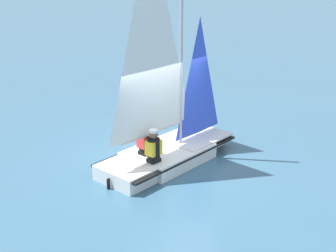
{
  "coord_description": "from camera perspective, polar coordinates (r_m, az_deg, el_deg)",
  "views": [
    {
      "loc": [
        -1.51,
        -10.81,
        4.93
      ],
      "look_at": [
        0.0,
        0.0,
        0.97
      ],
      "focal_mm": 50.0,
      "sensor_mm": 36.0,
      "label": 1
    }
  ],
  "objects": [
    {
      "name": "ground_plane",
      "position": [
        11.98,
        0.0,
        -4.35
      ],
      "size": [
        260.0,
        260.0,
        0.0
      ],
      "primitive_type": "plane",
      "color": "#38607A"
    },
    {
      "name": "sailor_helm",
      "position": [
        11.42,
        -2.82,
        -2.17
      ],
      "size": [
        0.43,
        0.42,
        1.16
      ],
      "rotation": [
        0.0,
        0.0,
        0.7
      ],
      "color": "black",
      "rests_on": "ground_plane"
    },
    {
      "name": "sailor_crew",
      "position": [
        10.98,
        -1.76,
        -3.09
      ],
      "size": [
        0.43,
        0.42,
        1.16
      ],
      "rotation": [
        0.0,
        0.0,
        0.7
      ],
      "color": "black",
      "rests_on": "ground_plane"
    },
    {
      "name": "sailboat_main",
      "position": [
        11.62,
        -0.14,
        -0.48
      ],
      "size": [
        3.86,
        3.59,
        5.88
      ],
      "rotation": [
        0.0,
        0.0,
        0.7
      ],
      "color": "white",
      "rests_on": "ground_plane"
    }
  ]
}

